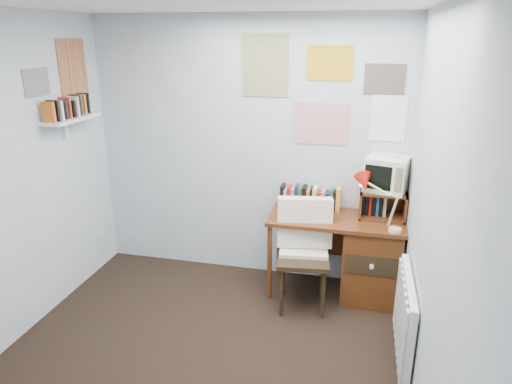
# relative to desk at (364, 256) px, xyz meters

# --- Properties ---
(back_wall) EXTENTS (3.00, 0.02, 2.50)m
(back_wall) POSITION_rel_desk_xyz_m (-1.17, 0.27, 0.84)
(back_wall) COLOR silver
(back_wall) RESTS_ON ground
(right_wall) EXTENTS (0.02, 3.50, 2.50)m
(right_wall) POSITION_rel_desk_xyz_m (0.33, -1.48, 0.84)
(right_wall) COLOR silver
(right_wall) RESTS_ON ground
(desk) EXTENTS (1.20, 0.55, 0.76)m
(desk) POSITION_rel_desk_xyz_m (0.00, 0.00, 0.00)
(desk) COLOR #5A2D14
(desk) RESTS_ON ground
(desk_chair) EXTENTS (0.53, 0.51, 0.94)m
(desk_chair) POSITION_rel_desk_xyz_m (-0.52, -0.30, 0.06)
(desk_chair) COLOR black
(desk_chair) RESTS_ON ground
(desk_lamp) EXTENTS (0.32, 0.28, 0.40)m
(desk_lamp) POSITION_rel_desk_xyz_m (0.22, -0.20, 0.56)
(desk_lamp) COLOR red
(desk_lamp) RESTS_ON desk
(tv_riser) EXTENTS (0.40, 0.30, 0.25)m
(tv_riser) POSITION_rel_desk_xyz_m (0.12, 0.11, 0.48)
(tv_riser) COLOR #5A2D14
(tv_riser) RESTS_ON desk
(crt_tv) EXTENTS (0.41, 0.39, 0.33)m
(crt_tv) POSITION_rel_desk_xyz_m (0.13, 0.13, 0.77)
(crt_tv) COLOR #EBE3C5
(crt_tv) RESTS_ON tv_riser
(book_row) EXTENTS (0.60, 0.14, 0.22)m
(book_row) POSITION_rel_desk_xyz_m (-0.51, 0.18, 0.46)
(book_row) COLOR #5A2D14
(book_row) RESTS_ON desk
(radiator) EXTENTS (0.09, 0.80, 0.60)m
(radiator) POSITION_rel_desk_xyz_m (0.29, -0.93, 0.01)
(radiator) COLOR white
(radiator) RESTS_ON right_wall
(wall_shelf) EXTENTS (0.20, 0.62, 0.24)m
(wall_shelf) POSITION_rel_desk_xyz_m (-2.57, -0.38, 1.21)
(wall_shelf) COLOR white
(wall_shelf) RESTS_ON left_wall
(posters_back) EXTENTS (1.20, 0.01, 0.90)m
(posters_back) POSITION_rel_desk_xyz_m (-0.47, 0.26, 1.44)
(posters_back) COLOR white
(posters_back) RESTS_ON back_wall
(posters_left) EXTENTS (0.01, 0.70, 0.60)m
(posters_left) POSITION_rel_desk_xyz_m (-2.67, -0.38, 1.59)
(posters_left) COLOR white
(posters_left) RESTS_ON left_wall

